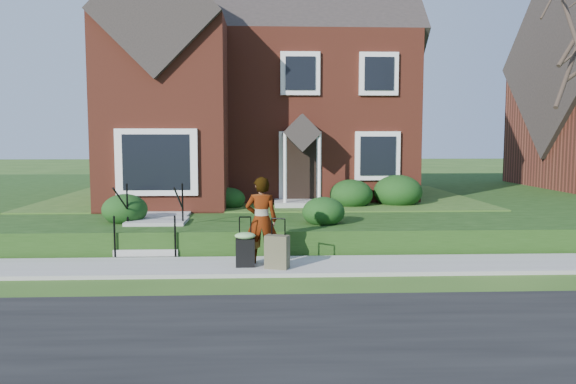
{
  "coord_description": "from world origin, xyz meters",
  "views": [
    {
      "loc": [
        0.08,
        -11.27,
        2.65
      ],
      "look_at": [
        0.66,
        2.0,
        1.37
      ],
      "focal_mm": 35.0,
      "sensor_mm": 36.0,
      "label": 1
    }
  ],
  "objects": [
    {
      "name": "ground",
      "position": [
        0.0,
        0.0,
        0.0
      ],
      "size": [
        120.0,
        120.0,
        0.0
      ],
      "primitive_type": "plane",
      "color": "#2D5119",
      "rests_on": "ground"
    },
    {
      "name": "front_steps",
      "position": [
        -2.5,
        1.84,
        0.47
      ],
      "size": [
        1.4,
        2.02,
        1.5
      ],
      "color": "#9E9B93",
      "rests_on": "ground"
    },
    {
      "name": "suitcase_black",
      "position": [
        -0.3,
        -0.19,
        0.47
      ],
      "size": [
        0.42,
        0.35,
        1.01
      ],
      "rotation": [
        0.0,
        0.0,
        0.02
      ],
      "color": "black",
      "rests_on": "sidewalk"
    },
    {
      "name": "street",
      "position": [
        0.0,
        -5.0,
        0.01
      ],
      "size": [
        60.0,
        6.0,
        0.01
      ],
      "primitive_type": "cube",
      "color": "black",
      "rests_on": "ground"
    },
    {
      "name": "foundation_shrubs",
      "position": [
        0.19,
        4.8,
        1.07
      ],
      "size": [
        9.77,
        4.9,
        1.05
      ],
      "color": "black",
      "rests_on": "terrace"
    },
    {
      "name": "terrace",
      "position": [
        4.0,
        10.9,
        0.3
      ],
      "size": [
        44.0,
        20.0,
        0.6
      ],
      "primitive_type": "cube",
      "color": "#19380F",
      "rests_on": "ground"
    },
    {
      "name": "woman",
      "position": [
        0.03,
        0.13,
        0.97
      ],
      "size": [
        0.66,
        0.44,
        1.79
      ],
      "primitive_type": "imported",
      "rotation": [
        0.0,
        0.0,
        3.13
      ],
      "color": "#999999",
      "rests_on": "sidewalk"
    },
    {
      "name": "main_house",
      "position": [
        -0.21,
        9.61,
        5.26
      ],
      "size": [
        10.4,
        10.2,
        9.4
      ],
      "color": "maroon",
      "rests_on": "terrace"
    },
    {
      "name": "sidewalk",
      "position": [
        0.0,
        0.0,
        0.04
      ],
      "size": [
        60.0,
        1.6,
        0.08
      ],
      "primitive_type": "cube",
      "color": "#9E9B93",
      "rests_on": "ground"
    },
    {
      "name": "suitcase_olive",
      "position": [
        0.34,
        -0.36,
        0.41
      ],
      "size": [
        0.52,
        0.4,
        1.0
      ],
      "rotation": [
        0.0,
        0.0,
        -0.35
      ],
      "color": "brown",
      "rests_on": "sidewalk"
    },
    {
      "name": "walkway",
      "position": [
        -2.5,
        5.0,
        0.63
      ],
      "size": [
        1.2,
        6.0,
        0.06
      ],
      "primitive_type": "cube",
      "color": "#9E9B93",
      "rests_on": "terrace"
    }
  ]
}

